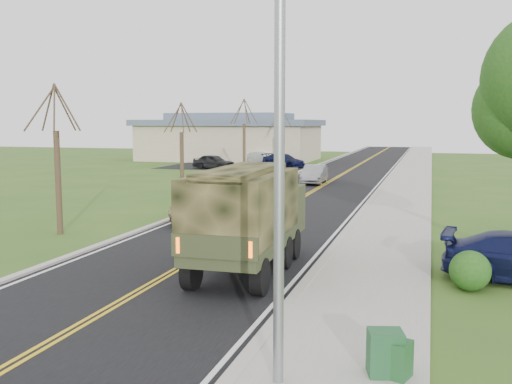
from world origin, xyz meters
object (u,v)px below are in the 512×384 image
at_px(suv_champagne, 212,204).
at_px(utility_box_near, 385,353).
at_px(sedan_silver, 314,174).
at_px(utility_box_far, 394,358).
at_px(military_truck, 248,212).

height_order(suv_champagne, utility_box_near, suv_champagne).
relative_size(sedan_silver, utility_box_far, 6.51).
height_order(military_truck, utility_box_far, military_truck).
bearing_deg(utility_box_far, suv_champagne, 140.96).
xyz_separation_m(suv_champagne, utility_box_near, (9.04, -14.68, -0.26)).
relative_size(military_truck, utility_box_near, 8.19).
bearing_deg(suv_champagne, utility_box_near, -58.30).
height_order(utility_box_near, utility_box_far, utility_box_near).
distance_m(utility_box_near, utility_box_far, 0.17).
distance_m(suv_champagne, utility_box_near, 17.24).
distance_m(suv_champagne, utility_box_far, 17.33).
height_order(suv_champagne, utility_box_far, suv_champagne).
bearing_deg(utility_box_far, utility_box_near, -163.27).
height_order(sedan_silver, utility_box_far, sedan_silver).
height_order(military_truck, sedan_silver, military_truck).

